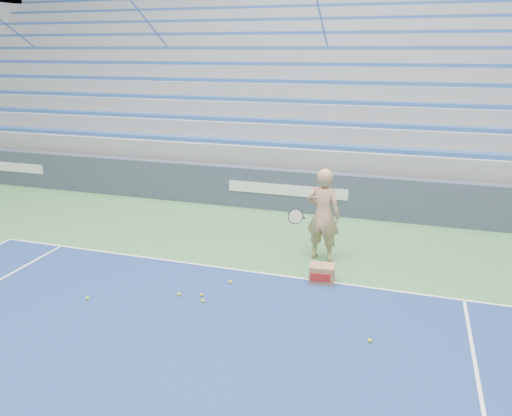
{
  "coord_description": "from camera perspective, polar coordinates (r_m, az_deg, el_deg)",
  "views": [
    {
      "loc": [
        3.0,
        3.49,
        4.14
      ],
      "look_at": [
        0.21,
        12.38,
        1.15
      ],
      "focal_mm": 35.0,
      "sensor_mm": 36.0,
      "label": 1
    }
  ],
  "objects": [
    {
      "name": "sponsor_barrier",
      "position": [
        13.24,
        3.71,
        2.02
      ],
      "size": [
        30.0,
        0.32,
        1.1
      ],
      "color": "#374054",
      "rests_on": "ground"
    },
    {
      "name": "bleachers",
      "position": [
        18.44,
        8.17,
        12.06
      ],
      "size": [
        31.0,
        9.15,
        7.3
      ],
      "color": "gray",
      "rests_on": "ground"
    },
    {
      "name": "tennis_player",
      "position": [
        10.08,
        7.68,
        -0.79
      ],
      "size": [
        0.99,
        0.91,
        1.91
      ],
      "color": "tan",
      "rests_on": "ground"
    },
    {
      "name": "ball_box",
      "position": [
        9.37,
        7.55,
        -7.45
      ],
      "size": [
        0.48,
        0.39,
        0.34
      ],
      "color": "#976C49",
      "rests_on": "ground"
    },
    {
      "name": "tennis_ball_0",
      "position": [
        8.69,
        -6.11,
        -10.51
      ],
      "size": [
        0.07,
        0.07,
        0.07
      ],
      "primitive_type": "sphere",
      "color": "#A9D32B",
      "rests_on": "ground"
    },
    {
      "name": "tennis_ball_1",
      "position": [
        9.19,
        -18.7,
        -9.76
      ],
      "size": [
        0.07,
        0.07,
        0.07
      ],
      "primitive_type": "sphere",
      "color": "#A9D32B",
      "rests_on": "ground"
    },
    {
      "name": "tennis_ball_2",
      "position": [
        7.78,
        12.88,
        -14.56
      ],
      "size": [
        0.07,
        0.07,
        0.07
      ],
      "primitive_type": "sphere",
      "color": "#A9D32B",
      "rests_on": "ground"
    },
    {
      "name": "tennis_ball_3",
      "position": [
        9.29,
        -2.96,
        -8.45
      ],
      "size": [
        0.07,
        0.07,
        0.07
      ],
      "primitive_type": "sphere",
      "color": "#A9D32B",
      "rests_on": "ground"
    },
    {
      "name": "tennis_ball_4",
      "position": [
        8.95,
        -8.78,
        -9.74
      ],
      "size": [
        0.07,
        0.07,
        0.07
      ],
      "primitive_type": "sphere",
      "color": "#A9D32B",
      "rests_on": "ground"
    },
    {
      "name": "tennis_ball_5",
      "position": [
        8.89,
        -6.26,
        -9.84
      ],
      "size": [
        0.07,
        0.07,
        0.07
      ],
      "primitive_type": "sphere",
      "color": "#A9D32B",
      "rests_on": "ground"
    }
  ]
}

